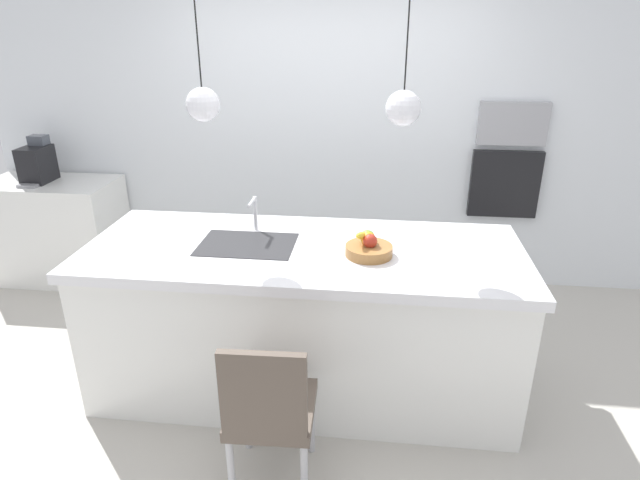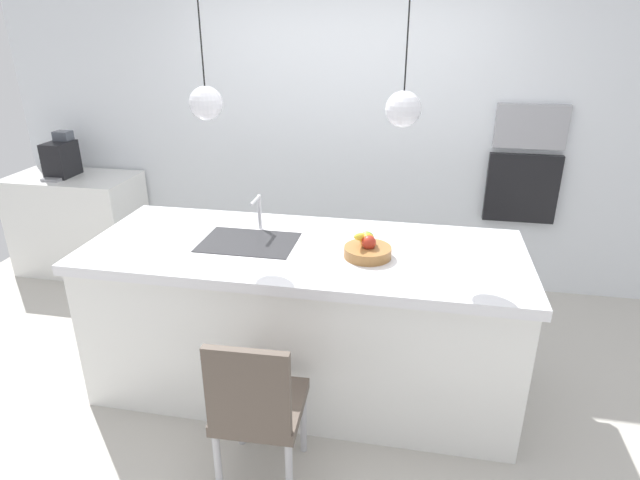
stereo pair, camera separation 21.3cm
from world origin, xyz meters
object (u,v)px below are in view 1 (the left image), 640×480
(fruit_bowl, at_px, (368,247))
(oven, at_px, (504,184))
(chair_near, at_px, (269,408))
(microwave, at_px, (513,123))
(coffee_machine, at_px, (37,163))

(fruit_bowl, bearing_deg, oven, 56.73)
(fruit_bowl, xyz_separation_m, chair_near, (-0.43, -0.78, -0.52))
(fruit_bowl, relative_size, microwave, 0.49)
(fruit_bowl, xyz_separation_m, oven, (1.08, 1.65, -0.09))
(fruit_bowl, bearing_deg, coffee_machine, 154.65)
(fruit_bowl, relative_size, chair_near, 0.30)
(oven, bearing_deg, chair_near, -121.79)
(coffee_machine, relative_size, microwave, 0.70)
(fruit_bowl, distance_m, oven, 1.97)
(coffee_machine, relative_size, chair_near, 0.43)
(fruit_bowl, height_order, microwave, microwave)
(oven, height_order, chair_near, oven)
(oven, relative_size, chair_near, 0.63)
(fruit_bowl, xyz_separation_m, microwave, (1.08, 1.65, 0.41))
(fruit_bowl, height_order, coffee_machine, coffee_machine)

